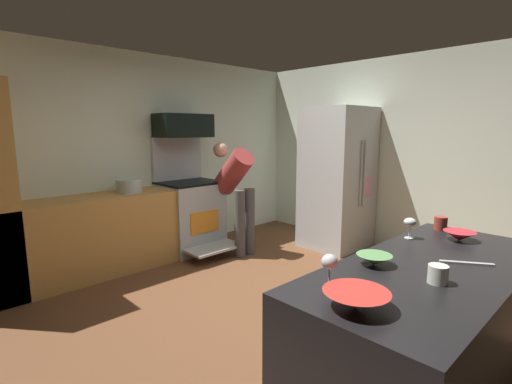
{
  "coord_description": "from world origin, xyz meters",
  "views": [
    {
      "loc": [
        -2.4,
        -2.25,
        1.65
      ],
      "look_at": [
        0.07,
        0.3,
        1.05
      ],
      "focal_mm": 26.35,
      "sensor_mm": 36.0,
      "label": 1
    }
  ],
  "objects_px": {
    "microwave": "(184,126)",
    "mixing_bowl_small": "(356,300)",
    "oven_range": "(190,213)",
    "wine_glass_mid": "(410,223)",
    "person_cook": "(236,188)",
    "wine_glass_near": "(330,263)",
    "mixing_bowl_prep": "(374,260)",
    "stock_pot": "(129,186)",
    "mixing_bowl_large": "(459,236)",
    "mug_coffee": "(441,223)",
    "mug_tea": "(438,274)",
    "refrigerator": "(337,178)"
  },
  "relations": [
    {
      "from": "microwave",
      "to": "mixing_bowl_small",
      "type": "bearing_deg",
      "value": -112.93
    },
    {
      "from": "oven_range",
      "to": "wine_glass_mid",
      "type": "relative_size",
      "value": 10.55
    },
    {
      "from": "oven_range",
      "to": "person_cook",
      "type": "bearing_deg",
      "value": -54.62
    },
    {
      "from": "person_cook",
      "to": "wine_glass_near",
      "type": "xyz_separation_m",
      "value": [
        -1.79,
        -2.72,
        0.14
      ]
    },
    {
      "from": "mixing_bowl_prep",
      "to": "stock_pot",
      "type": "relative_size",
      "value": 0.66
    },
    {
      "from": "mixing_bowl_small",
      "to": "wine_glass_mid",
      "type": "bearing_deg",
      "value": 14.02
    },
    {
      "from": "mixing_bowl_large",
      "to": "stock_pot",
      "type": "relative_size",
      "value": 0.7
    },
    {
      "from": "microwave",
      "to": "person_cook",
      "type": "relative_size",
      "value": 0.5
    },
    {
      "from": "mug_coffee",
      "to": "mixing_bowl_small",
      "type": "bearing_deg",
      "value": -171.69
    },
    {
      "from": "microwave",
      "to": "mug_coffee",
      "type": "bearing_deg",
      "value": -88.91
    },
    {
      "from": "mug_coffee",
      "to": "oven_range",
      "type": "bearing_deg",
      "value": 91.12
    },
    {
      "from": "oven_range",
      "to": "mixing_bowl_small",
      "type": "xyz_separation_m",
      "value": [
        -1.5,
        -3.44,
        0.43
      ]
    },
    {
      "from": "wine_glass_near",
      "to": "mug_tea",
      "type": "relative_size",
      "value": 1.79
    },
    {
      "from": "mixing_bowl_prep",
      "to": "mug_coffee",
      "type": "xyz_separation_m",
      "value": [
        1.03,
        0.02,
        0.02
      ]
    },
    {
      "from": "mixing_bowl_small",
      "to": "stock_pot",
      "type": "xyz_separation_m",
      "value": [
        0.65,
        3.46,
        0.04
      ]
    },
    {
      "from": "mixing_bowl_prep",
      "to": "mug_coffee",
      "type": "distance_m",
      "value": 1.03
    },
    {
      "from": "refrigerator",
      "to": "mug_coffee",
      "type": "bearing_deg",
      "value": -128.33
    },
    {
      "from": "oven_range",
      "to": "mixing_bowl_small",
      "type": "height_order",
      "value": "oven_range"
    },
    {
      "from": "refrigerator",
      "to": "person_cook",
      "type": "relative_size",
      "value": 1.32
    },
    {
      "from": "mixing_bowl_large",
      "to": "wine_glass_near",
      "type": "distance_m",
      "value": 1.3
    },
    {
      "from": "oven_range",
      "to": "mug_coffee",
      "type": "bearing_deg",
      "value": -88.88
    },
    {
      "from": "microwave",
      "to": "refrigerator",
      "type": "relative_size",
      "value": 0.38
    },
    {
      "from": "oven_range",
      "to": "mug_coffee",
      "type": "relative_size",
      "value": 15.32
    },
    {
      "from": "microwave",
      "to": "mug_tea",
      "type": "distance_m",
      "value": 3.88
    },
    {
      "from": "oven_range",
      "to": "microwave",
      "type": "height_order",
      "value": "microwave"
    },
    {
      "from": "person_cook",
      "to": "stock_pot",
      "type": "bearing_deg",
      "value": 156.05
    },
    {
      "from": "wine_glass_near",
      "to": "stock_pot",
      "type": "height_order",
      "value": "wine_glass_near"
    },
    {
      "from": "mixing_bowl_prep",
      "to": "wine_glass_near",
      "type": "relative_size",
      "value": 1.15
    },
    {
      "from": "mixing_bowl_prep",
      "to": "stock_pot",
      "type": "xyz_separation_m",
      "value": [
        0.12,
        3.25,
        0.05
      ]
    },
    {
      "from": "oven_range",
      "to": "mixing_bowl_small",
      "type": "relative_size",
      "value": 5.39
    },
    {
      "from": "microwave",
      "to": "mixing_bowl_large",
      "type": "relative_size",
      "value": 3.59
    },
    {
      "from": "stock_pot",
      "to": "mug_coffee",
      "type": "bearing_deg",
      "value": -74.25
    },
    {
      "from": "mixing_bowl_large",
      "to": "mug_tea",
      "type": "height_order",
      "value": "mug_tea"
    },
    {
      "from": "mixing_bowl_prep",
      "to": "mug_coffee",
      "type": "height_order",
      "value": "mug_coffee"
    },
    {
      "from": "refrigerator",
      "to": "mug_coffee",
      "type": "height_order",
      "value": "refrigerator"
    },
    {
      "from": "microwave",
      "to": "mug_tea",
      "type": "bearing_deg",
      "value": -104.91
    },
    {
      "from": "wine_glass_near",
      "to": "mug_coffee",
      "type": "relative_size",
      "value": 1.7
    },
    {
      "from": "wine_glass_near",
      "to": "mixing_bowl_prep",
      "type": "bearing_deg",
      "value": 1.33
    },
    {
      "from": "refrigerator",
      "to": "mixing_bowl_large",
      "type": "height_order",
      "value": "refrigerator"
    },
    {
      "from": "person_cook",
      "to": "mug_coffee",
      "type": "height_order",
      "value": "person_cook"
    },
    {
      "from": "mixing_bowl_large",
      "to": "mug_coffee",
      "type": "distance_m",
      "value": 0.27
    },
    {
      "from": "wine_glass_mid",
      "to": "mixing_bowl_prep",
      "type": "bearing_deg",
      "value": -172.26
    },
    {
      "from": "mixing_bowl_large",
      "to": "stock_pot",
      "type": "xyz_separation_m",
      "value": [
        -0.72,
        3.42,
        0.05
      ]
    },
    {
      "from": "oven_range",
      "to": "mixing_bowl_prep",
      "type": "height_order",
      "value": "oven_range"
    },
    {
      "from": "oven_range",
      "to": "microwave",
      "type": "relative_size",
      "value": 2.08
    },
    {
      "from": "stock_pot",
      "to": "refrigerator",
      "type": "bearing_deg",
      "value": -27.72
    },
    {
      "from": "person_cook",
      "to": "mixing_bowl_small",
      "type": "distance_m",
      "value": 3.46
    },
    {
      "from": "microwave",
      "to": "refrigerator",
      "type": "xyz_separation_m",
      "value": [
        1.6,
        -1.37,
        -0.72
      ]
    },
    {
      "from": "mug_coffee",
      "to": "stock_pot",
      "type": "bearing_deg",
      "value": 105.75
    },
    {
      "from": "mixing_bowl_large",
      "to": "mug_tea",
      "type": "distance_m",
      "value": 0.87
    }
  ]
}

